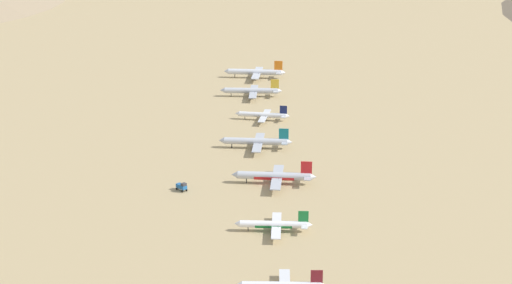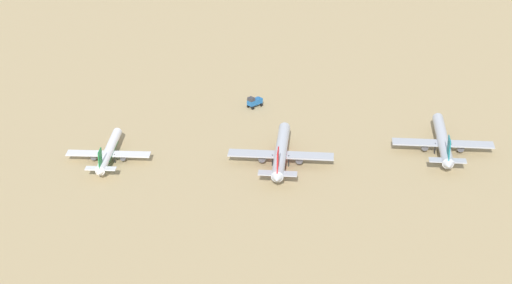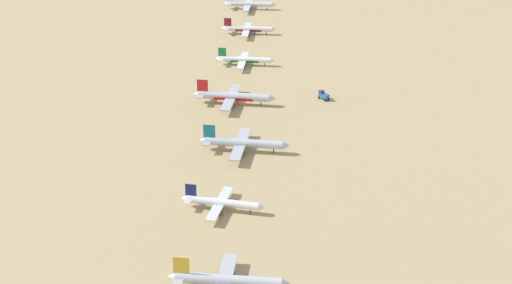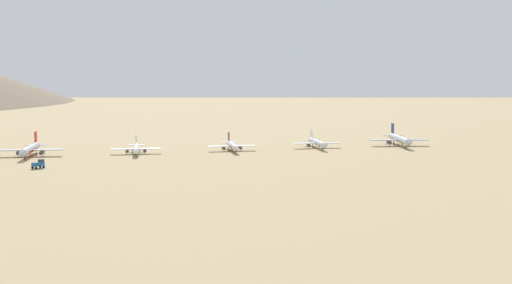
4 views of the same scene
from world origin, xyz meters
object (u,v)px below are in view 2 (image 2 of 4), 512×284
Objects in this scene: parked_jet_3 at (443,140)px; parked_jet_5 at (109,151)px; service_truck at (254,101)px; parked_jet_4 at (281,152)px.

parked_jet_3 reaches higher than parked_jet_5.
parked_jet_3 is 6.76× the size of service_truck.
parked_jet_3 is at bearing -88.16° from parked_jet_5.
service_truck is (38.16, -44.04, -0.87)m from parked_jet_5.
parked_jet_4 is 41.88m from service_truck.
parked_jet_3 is at bearing -82.65° from parked_jet_4.
parked_jet_4 is 6.92× the size of service_truck.
parked_jet_4 is at bearing -170.67° from service_truck.
parked_jet_5 is 58.28m from service_truck.
parked_jet_3 is 100.04m from parked_jet_5.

